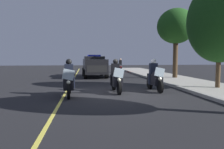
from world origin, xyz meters
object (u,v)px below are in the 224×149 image
at_px(police_motorcycle_lead_right, 116,79).
at_px(tree_far_back, 176,27).
at_px(police_motorcycle_trailing, 155,78).
at_px(tree_mid_block, 220,21).
at_px(cyclist_background, 120,66).
at_px(police_suv, 94,65).
at_px(police_motorcycle_lead_left, 69,81).

distance_m(police_motorcycle_lead_right, tree_far_back, 9.54).
height_order(police_motorcycle_trailing, tree_mid_block, tree_mid_block).
height_order(cyclist_background, tree_mid_block, tree_mid_block).
bearing_deg(police_suv, police_motorcycle_lead_left, -9.27).
height_order(police_motorcycle_lead_left, police_motorcycle_trailing, same).
bearing_deg(police_motorcycle_lead_right, police_motorcycle_lead_left, -71.54).
bearing_deg(cyclist_background, police_motorcycle_lead_right, -10.32).
bearing_deg(police_motorcycle_trailing, cyclist_background, 177.95).
height_order(police_motorcycle_lead_left, police_motorcycle_lead_right, same).
relative_size(police_motorcycle_lead_left, police_motorcycle_trailing, 1.00).
bearing_deg(cyclist_background, tree_far_back, 23.05).
distance_m(police_motorcycle_lead_left, cyclist_background, 15.95).
bearing_deg(tree_mid_block, police_suv, -141.99).
bearing_deg(police_motorcycle_trailing, police_motorcycle_lead_left, -77.46).
distance_m(police_motorcycle_lead_left, tree_far_back, 11.61).
distance_m(police_motorcycle_lead_right, police_suv, 8.83).
height_order(police_motorcycle_trailing, cyclist_background, police_motorcycle_trailing).
bearing_deg(police_motorcycle_lead_left, cyclist_background, 161.96).
bearing_deg(tree_far_back, police_suv, -109.27).
relative_size(police_motorcycle_trailing, cyclist_background, 1.22).
distance_m(police_motorcycle_lead_right, cyclist_background, 14.63).
distance_m(police_suv, cyclist_background, 6.55).
bearing_deg(police_motorcycle_trailing, tree_mid_block, 91.93).
bearing_deg(tree_mid_block, police_motorcycle_lead_right, -86.70).
relative_size(police_motorcycle_lead_left, tree_far_back, 0.37).
xyz_separation_m(police_motorcycle_lead_left, police_suv, (-9.57, 1.56, 0.37)).
distance_m(tree_mid_block, tree_far_back, 6.12).
bearing_deg(police_suv, tree_mid_block, 38.01).
relative_size(police_suv, cyclist_background, 2.83).
bearing_deg(tree_far_back, police_motorcycle_lead_left, -49.17).
distance_m(cyclist_background, tree_mid_block, 14.72).
height_order(police_motorcycle_lead_right, police_motorcycle_trailing, same).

